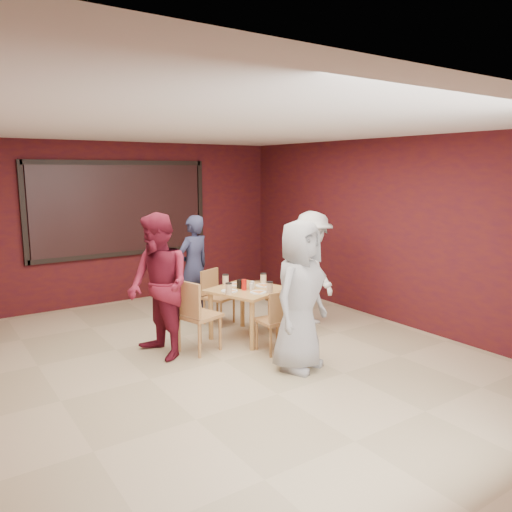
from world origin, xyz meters
TOP-DOWN VIEW (x-y plane):
  - floor at (0.00, 0.00)m, footprint 7.00×7.00m
  - window_blinds at (0.00, 3.45)m, footprint 3.00×0.02m
  - dining_table at (0.72, 0.57)m, footprint 1.13×1.13m
  - chair_front at (0.72, -0.15)m, footprint 0.41×0.41m
  - chair_back at (0.70, 1.41)m, footprint 0.52×0.52m
  - chair_left at (-0.14, 0.45)m, footprint 0.57×0.57m
  - chair_right at (1.48, 0.54)m, footprint 0.51×0.51m
  - diner_front at (0.63, -0.69)m, footprint 1.00×0.82m
  - diner_back at (0.59, 1.89)m, footprint 0.67×0.52m
  - diner_left at (-0.57, 0.57)m, footprint 0.78×0.95m
  - diner_right at (1.95, 0.63)m, footprint 0.89×1.23m

SIDE VIEW (x-z plane):
  - floor at x=0.00m, z-range 0.00..0.00m
  - chair_back at x=0.70m, z-range 0.05..0.88m
  - chair_front at x=0.72m, z-range 0.05..0.89m
  - chair_right at x=1.48m, z-range 0.06..0.99m
  - chair_left at x=-0.14m, z-range 0.06..1.01m
  - dining_table at x=0.72m, z-range 0.20..1.05m
  - diner_back at x=0.59m, z-range 0.00..1.63m
  - diner_right at x=1.95m, z-range 0.00..1.71m
  - diner_front at x=0.63m, z-range 0.00..1.77m
  - diner_left at x=-0.57m, z-range 0.00..1.81m
  - window_blinds at x=0.00m, z-range 0.90..2.40m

